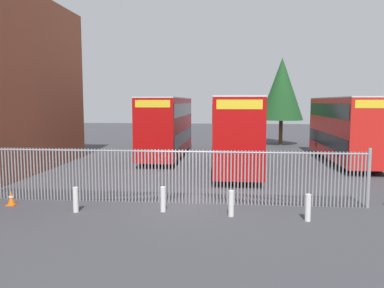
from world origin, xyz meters
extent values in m
plane|color=#3D3D42|center=(0.00, 8.00, 0.00)|extent=(100.00, 100.00, 0.00)
cylinder|color=gray|center=(-7.82, 0.00, 1.10)|extent=(0.06, 0.06, 2.20)
cylinder|color=gray|center=(-7.68, 0.00, 1.10)|extent=(0.06, 0.06, 2.20)
cylinder|color=gray|center=(-7.54, 0.00, 1.10)|extent=(0.06, 0.06, 2.20)
cylinder|color=gray|center=(-7.40, 0.00, 1.10)|extent=(0.06, 0.06, 2.20)
cylinder|color=gray|center=(-7.26, 0.00, 1.10)|extent=(0.06, 0.06, 2.20)
cylinder|color=gray|center=(-7.12, 0.00, 1.10)|extent=(0.06, 0.06, 2.20)
cylinder|color=gray|center=(-6.98, 0.00, 1.10)|extent=(0.06, 0.06, 2.20)
cylinder|color=gray|center=(-6.85, 0.00, 1.10)|extent=(0.06, 0.06, 2.20)
cylinder|color=gray|center=(-6.71, 0.00, 1.10)|extent=(0.06, 0.06, 2.20)
cylinder|color=gray|center=(-6.57, 0.00, 1.10)|extent=(0.06, 0.06, 2.20)
cylinder|color=gray|center=(-6.43, 0.00, 1.10)|extent=(0.06, 0.06, 2.20)
cylinder|color=gray|center=(-6.29, 0.00, 1.10)|extent=(0.06, 0.06, 2.20)
cylinder|color=gray|center=(-6.15, 0.00, 1.10)|extent=(0.06, 0.06, 2.20)
cylinder|color=gray|center=(-6.01, 0.00, 1.10)|extent=(0.06, 0.06, 2.20)
cylinder|color=gray|center=(-5.87, 0.00, 1.10)|extent=(0.06, 0.06, 2.20)
cylinder|color=gray|center=(-5.73, 0.00, 1.10)|extent=(0.06, 0.06, 2.20)
cylinder|color=gray|center=(-5.59, 0.00, 1.10)|extent=(0.06, 0.06, 2.20)
cylinder|color=gray|center=(-5.45, 0.00, 1.10)|extent=(0.06, 0.06, 2.20)
cylinder|color=gray|center=(-5.31, 0.00, 1.10)|extent=(0.06, 0.06, 2.20)
cylinder|color=gray|center=(-5.17, 0.00, 1.10)|extent=(0.06, 0.06, 2.20)
cylinder|color=gray|center=(-5.03, 0.00, 1.10)|extent=(0.06, 0.06, 2.20)
cylinder|color=gray|center=(-4.89, 0.00, 1.10)|extent=(0.06, 0.06, 2.20)
cylinder|color=gray|center=(-4.75, 0.00, 1.10)|extent=(0.06, 0.06, 2.20)
cylinder|color=gray|center=(-4.61, 0.00, 1.10)|extent=(0.06, 0.06, 2.20)
cylinder|color=gray|center=(-4.47, 0.00, 1.10)|extent=(0.06, 0.06, 2.20)
cylinder|color=gray|center=(-4.33, 0.00, 1.10)|extent=(0.06, 0.06, 2.20)
cylinder|color=gray|center=(-4.19, 0.00, 1.10)|extent=(0.06, 0.06, 2.20)
cylinder|color=gray|center=(-4.05, 0.00, 1.10)|extent=(0.06, 0.06, 2.20)
cylinder|color=gray|center=(-3.91, 0.00, 1.10)|extent=(0.06, 0.06, 2.20)
cylinder|color=gray|center=(-3.77, 0.00, 1.10)|extent=(0.06, 0.06, 2.20)
cylinder|color=gray|center=(-3.63, 0.00, 1.10)|extent=(0.06, 0.06, 2.20)
cylinder|color=gray|center=(-3.49, 0.00, 1.10)|extent=(0.06, 0.06, 2.20)
cylinder|color=gray|center=(-3.35, 0.00, 1.10)|extent=(0.06, 0.06, 2.20)
cylinder|color=gray|center=(-3.21, 0.00, 1.10)|extent=(0.06, 0.06, 2.20)
cylinder|color=gray|center=(-3.07, 0.00, 1.10)|extent=(0.06, 0.06, 2.20)
cylinder|color=gray|center=(-2.93, 0.00, 1.10)|extent=(0.06, 0.06, 2.20)
cylinder|color=gray|center=(-2.79, 0.00, 1.10)|extent=(0.06, 0.06, 2.20)
cylinder|color=gray|center=(-2.65, 0.00, 1.10)|extent=(0.06, 0.06, 2.20)
cylinder|color=gray|center=(-2.51, 0.00, 1.10)|extent=(0.06, 0.06, 2.20)
cylinder|color=gray|center=(-2.37, 0.00, 1.10)|extent=(0.06, 0.06, 2.20)
cylinder|color=gray|center=(-2.23, 0.00, 1.10)|extent=(0.06, 0.06, 2.20)
cylinder|color=gray|center=(-2.09, 0.00, 1.10)|extent=(0.06, 0.06, 2.20)
cylinder|color=gray|center=(-1.95, 0.00, 1.10)|extent=(0.06, 0.06, 2.20)
cylinder|color=gray|center=(-1.81, 0.00, 1.10)|extent=(0.06, 0.06, 2.20)
cylinder|color=gray|center=(-1.67, 0.00, 1.10)|extent=(0.06, 0.06, 2.20)
cylinder|color=gray|center=(-1.53, 0.00, 1.10)|extent=(0.06, 0.06, 2.20)
cylinder|color=gray|center=(-1.39, 0.00, 1.10)|extent=(0.06, 0.06, 2.20)
cylinder|color=gray|center=(-1.25, 0.00, 1.10)|extent=(0.06, 0.06, 2.20)
cylinder|color=gray|center=(-1.11, 0.00, 1.10)|extent=(0.06, 0.06, 2.20)
cylinder|color=gray|center=(-0.97, 0.00, 1.10)|extent=(0.06, 0.06, 2.20)
cylinder|color=gray|center=(-0.83, 0.00, 1.10)|extent=(0.06, 0.06, 2.20)
cylinder|color=gray|center=(-0.70, 0.00, 1.10)|extent=(0.06, 0.06, 2.20)
cylinder|color=gray|center=(-0.56, 0.00, 1.10)|extent=(0.06, 0.06, 2.20)
cylinder|color=gray|center=(-0.42, 0.00, 1.10)|extent=(0.06, 0.06, 2.20)
cylinder|color=gray|center=(-0.28, 0.00, 1.10)|extent=(0.06, 0.06, 2.20)
cylinder|color=gray|center=(-0.14, 0.00, 1.10)|extent=(0.06, 0.06, 2.20)
cylinder|color=gray|center=(0.00, 0.00, 1.10)|extent=(0.06, 0.06, 2.20)
cylinder|color=gray|center=(0.14, 0.00, 1.10)|extent=(0.06, 0.06, 2.20)
cylinder|color=gray|center=(0.28, 0.00, 1.10)|extent=(0.06, 0.06, 2.20)
cylinder|color=gray|center=(0.42, 0.00, 1.10)|extent=(0.06, 0.06, 2.20)
cylinder|color=gray|center=(0.56, 0.00, 1.10)|extent=(0.06, 0.06, 2.20)
cylinder|color=gray|center=(0.70, 0.00, 1.10)|extent=(0.06, 0.06, 2.20)
cylinder|color=gray|center=(0.84, 0.00, 1.10)|extent=(0.06, 0.06, 2.20)
cylinder|color=gray|center=(0.98, 0.00, 1.10)|extent=(0.06, 0.06, 2.20)
cylinder|color=gray|center=(1.12, 0.00, 1.10)|extent=(0.06, 0.06, 2.20)
cylinder|color=gray|center=(1.26, 0.00, 1.10)|extent=(0.06, 0.06, 2.20)
cylinder|color=gray|center=(1.40, 0.00, 1.10)|extent=(0.06, 0.06, 2.20)
cylinder|color=gray|center=(1.54, 0.00, 1.10)|extent=(0.06, 0.06, 2.20)
cylinder|color=gray|center=(1.68, 0.00, 1.10)|extent=(0.06, 0.06, 2.20)
cylinder|color=gray|center=(1.82, 0.00, 1.10)|extent=(0.06, 0.06, 2.20)
cylinder|color=gray|center=(1.96, 0.00, 1.10)|extent=(0.06, 0.06, 2.20)
cylinder|color=gray|center=(2.10, 0.00, 1.10)|extent=(0.06, 0.06, 2.20)
cylinder|color=gray|center=(2.24, 0.00, 1.10)|extent=(0.06, 0.06, 2.20)
cylinder|color=gray|center=(2.38, 0.00, 1.10)|extent=(0.06, 0.06, 2.20)
cylinder|color=gray|center=(2.52, 0.00, 1.10)|extent=(0.06, 0.06, 2.20)
cylinder|color=gray|center=(2.66, 0.00, 1.10)|extent=(0.06, 0.06, 2.20)
cylinder|color=gray|center=(2.80, 0.00, 1.10)|extent=(0.06, 0.06, 2.20)
cylinder|color=gray|center=(2.94, 0.00, 1.10)|extent=(0.06, 0.06, 2.20)
cylinder|color=gray|center=(3.08, 0.00, 1.10)|extent=(0.06, 0.06, 2.20)
cylinder|color=gray|center=(3.22, 0.00, 1.10)|extent=(0.06, 0.06, 2.20)
cylinder|color=gray|center=(3.36, 0.00, 1.10)|extent=(0.06, 0.06, 2.20)
cylinder|color=gray|center=(3.50, 0.00, 1.10)|extent=(0.06, 0.06, 2.20)
cylinder|color=gray|center=(3.64, 0.00, 1.10)|extent=(0.06, 0.06, 2.20)
cylinder|color=gray|center=(3.78, 0.00, 1.10)|extent=(0.06, 0.06, 2.20)
cylinder|color=gray|center=(3.92, 0.00, 1.10)|extent=(0.06, 0.06, 2.20)
cylinder|color=gray|center=(4.06, 0.00, 1.10)|extent=(0.06, 0.06, 2.20)
cylinder|color=gray|center=(4.20, 0.00, 1.10)|extent=(0.06, 0.06, 2.20)
cylinder|color=gray|center=(4.34, 0.00, 1.10)|extent=(0.06, 0.06, 2.20)
cylinder|color=gray|center=(4.48, 0.00, 1.10)|extent=(0.06, 0.06, 2.20)
cylinder|color=gray|center=(4.62, 0.00, 1.10)|extent=(0.06, 0.06, 2.20)
cylinder|color=gray|center=(4.76, 0.00, 1.10)|extent=(0.06, 0.06, 2.20)
cylinder|color=gray|center=(4.90, 0.00, 1.10)|extent=(0.06, 0.06, 2.20)
cylinder|color=gray|center=(5.04, 0.00, 1.10)|extent=(0.06, 0.06, 2.20)
cylinder|color=gray|center=(5.18, 0.00, 1.10)|extent=(0.06, 0.06, 2.20)
cylinder|color=gray|center=(5.32, 0.00, 1.10)|extent=(0.06, 0.06, 2.20)
cylinder|color=gray|center=(5.45, 0.00, 1.10)|extent=(0.06, 0.06, 2.20)
cylinder|color=gray|center=(5.59, 0.00, 1.10)|extent=(0.06, 0.06, 2.20)
cylinder|color=gray|center=(5.73, 0.00, 1.10)|extent=(0.06, 0.06, 2.20)
cylinder|color=gray|center=(5.87, 0.00, 1.10)|extent=(0.06, 0.06, 2.20)
cylinder|color=gray|center=(6.01, 0.00, 1.10)|extent=(0.06, 0.06, 2.20)
cylinder|color=gray|center=(6.15, 0.00, 1.10)|extent=(0.06, 0.06, 2.20)
cylinder|color=gray|center=(6.29, 0.00, 1.10)|extent=(0.06, 0.06, 2.20)
cylinder|color=gray|center=(6.43, 0.00, 1.10)|extent=(0.06, 0.06, 2.20)
cylinder|color=gray|center=(6.57, 0.00, 1.10)|extent=(0.06, 0.06, 2.20)
cylinder|color=gray|center=(6.71, 0.00, 1.10)|extent=(0.06, 0.06, 2.20)
cylinder|color=gray|center=(6.85, 0.00, 1.10)|extent=(0.06, 0.06, 2.20)
cylinder|color=gray|center=(6.99, 0.00, 1.10)|extent=(0.06, 0.06, 2.20)
cylinder|color=gray|center=(7.13, 0.00, 1.10)|extent=(0.06, 0.06, 2.20)
cylinder|color=gray|center=(7.27, 0.00, 1.10)|extent=(0.06, 0.06, 2.20)
cylinder|color=gray|center=(-0.63, 0.00, 2.12)|extent=(15.79, 0.07, 0.07)
cylinder|color=gray|center=(7.27, 0.00, 1.18)|extent=(0.14, 0.14, 2.35)
cube|color=#B70C0C|center=(2.32, 8.18, 2.35)|extent=(2.50, 10.80, 4.00)
cube|color=black|center=(2.32, 8.18, 1.55)|extent=(2.54, 10.37, 0.90)
cube|color=black|center=(2.32, 8.18, 3.55)|extent=(2.54, 10.37, 0.90)
cube|color=yellow|center=(2.32, 2.83, 4.00)|extent=(2.12, 0.12, 0.44)
cube|color=silver|center=(2.32, 8.18, 4.38)|extent=(2.50, 10.80, 0.08)
cylinder|color=black|center=(1.22, 4.83, 0.52)|extent=(0.30, 1.04, 1.04)
cylinder|color=black|center=(3.42, 4.83, 0.52)|extent=(0.30, 1.04, 1.04)
cylinder|color=black|center=(1.22, 11.15, 0.52)|extent=(0.30, 1.04, 1.04)
cylinder|color=black|center=(3.42, 11.15, 0.52)|extent=(0.30, 1.04, 1.04)
cube|color=red|center=(9.64, 11.75, 2.35)|extent=(2.50, 10.80, 4.00)
cube|color=black|center=(9.64, 11.75, 1.55)|extent=(2.54, 10.37, 0.90)
cube|color=black|center=(9.64, 11.75, 3.55)|extent=(2.54, 10.37, 0.90)
cube|color=yellow|center=(9.64, 6.40, 4.00)|extent=(2.12, 0.12, 0.44)
cube|color=silver|center=(9.64, 11.75, 4.38)|extent=(2.50, 10.80, 0.08)
cylinder|color=black|center=(8.54, 8.40, 0.52)|extent=(0.30, 1.04, 1.04)
cylinder|color=black|center=(10.74, 8.40, 0.52)|extent=(0.30, 1.04, 1.04)
cylinder|color=black|center=(8.54, 14.72, 0.52)|extent=(0.30, 1.04, 1.04)
cylinder|color=black|center=(10.74, 14.72, 0.52)|extent=(0.30, 1.04, 1.04)
cube|color=#B70C0C|center=(-2.72, 13.01, 2.35)|extent=(2.50, 10.80, 4.00)
cube|color=black|center=(-2.72, 13.01, 1.55)|extent=(2.54, 10.37, 0.90)
cube|color=black|center=(-2.72, 13.01, 3.55)|extent=(2.54, 10.37, 0.90)
cube|color=yellow|center=(-2.72, 7.66, 4.00)|extent=(2.12, 0.12, 0.44)
cube|color=silver|center=(-2.72, 13.01, 4.38)|extent=(2.50, 10.80, 0.08)
cylinder|color=black|center=(-3.82, 9.66, 0.52)|extent=(0.30, 1.04, 1.04)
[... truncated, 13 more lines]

